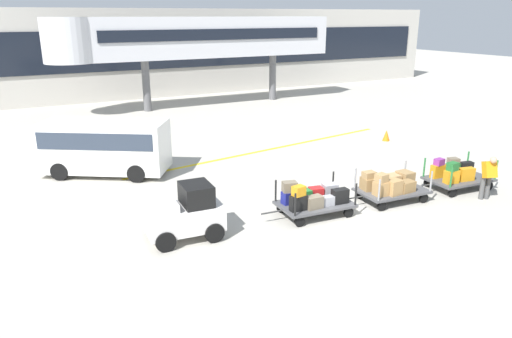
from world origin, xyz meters
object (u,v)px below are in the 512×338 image
(baggage_handler, at_px, (488,175))
(safety_cone_near, at_px, (386,135))
(shuttle_van, at_px, (104,144))
(baggage_cart_lead, at_px, (313,199))
(baggage_cart_middle, at_px, (390,185))
(baggage_tug, at_px, (185,214))
(baggage_cart_tail, at_px, (456,174))

(baggage_handler, xyz_separation_m, safety_cone_near, (2.70, 7.72, -0.59))
(safety_cone_near, bearing_deg, shuttle_van, 174.62)
(baggage_cart_lead, bearing_deg, baggage_cart_middle, -3.83)
(baggage_tug, xyz_separation_m, baggage_cart_middle, (7.06, -0.52, -0.20))
(baggage_cart_lead, xyz_separation_m, shuttle_van, (-4.79, 7.31, 0.69))
(baggage_cart_middle, height_order, baggage_cart_tail, baggage_cart_tail)
(baggage_cart_middle, xyz_separation_m, safety_cone_near, (5.66, 6.25, -0.28))
(baggage_tug, distance_m, baggage_cart_tail, 10.04)
(baggage_cart_lead, relative_size, safety_cone_near, 5.54)
(baggage_tug, relative_size, safety_cone_near, 3.96)
(baggage_cart_lead, bearing_deg, shuttle_van, 123.25)
(safety_cone_near, bearing_deg, baggage_cart_middle, -132.20)
(baggage_cart_tail, bearing_deg, baggage_cart_lead, 176.03)
(shuttle_van, relative_size, safety_cone_near, 9.20)
(baggage_cart_tail, xyz_separation_m, baggage_handler, (0.01, -1.27, 0.33))
(baggage_cart_tail, relative_size, baggage_handler, 1.95)
(baggage_cart_middle, distance_m, safety_cone_near, 8.43)
(baggage_handler, relative_size, safety_cone_near, 2.84)
(baggage_tug, relative_size, baggage_cart_middle, 0.71)
(baggage_handler, distance_m, shuttle_van, 14.00)
(baggage_cart_middle, relative_size, baggage_handler, 1.95)
(baggage_tug, bearing_deg, safety_cone_near, 24.22)
(baggage_cart_middle, height_order, baggage_handler, baggage_handler)
(baggage_handler, bearing_deg, safety_cone_near, 70.71)
(baggage_cart_lead, distance_m, baggage_cart_middle, 2.98)
(baggage_cart_lead, height_order, shuttle_van, shuttle_van)
(baggage_handler, height_order, safety_cone_near, baggage_handler)
(baggage_tug, height_order, safety_cone_near, baggage_tug)
(baggage_cart_middle, xyz_separation_m, baggage_cart_tail, (2.95, -0.21, -0.01))
(baggage_cart_lead, distance_m, safety_cone_near, 10.55)
(baggage_tug, xyz_separation_m, baggage_handler, (10.02, -2.00, 0.11))
(baggage_tug, height_order, baggage_cart_middle, baggage_tug)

